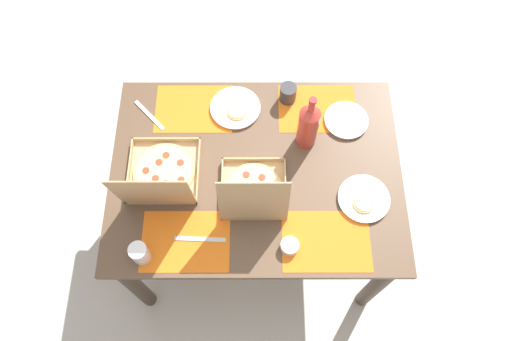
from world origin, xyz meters
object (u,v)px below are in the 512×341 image
condiment_bowl (290,246)px  pizza_box_corner_left (254,191)px  plate_near_right (236,108)px  soda_bottle (308,125)px  cup_dark (140,253)px  plate_near_left (346,120)px  cup_spare (288,93)px  pizza_box_edge_far (162,175)px  plate_far_left (364,199)px

condiment_bowl → pizza_box_corner_left: bearing=-57.4°
plate_near_right → condiment_bowl: bearing=109.1°
soda_bottle → cup_dark: 0.87m
plate_near_right → plate_near_left: 0.51m
pizza_box_corner_left → cup_spare: pizza_box_corner_left is taller
plate_near_right → condiment_bowl: size_ratio=3.13×
plate_near_left → cup_spare: bearing=-25.0°
pizza_box_edge_far → cup_dark: size_ratio=3.51×
cup_dark → plate_far_left: bearing=-165.0°
cup_dark → pizza_box_corner_left: bearing=-149.4°
cup_dark → cup_spare: bearing=-128.6°
pizza_box_edge_far → soda_bottle: (-0.62, -0.20, 0.08)m
pizza_box_edge_far → soda_bottle: size_ratio=1.09×
plate_near_left → cup_dark: bearing=36.1°
soda_bottle → plate_near_right: bearing=-27.4°
pizza_box_edge_far → plate_far_left: size_ratio=1.60×
plate_far_left → plate_near_right: bearing=-39.6°
pizza_box_corner_left → plate_near_left: (-0.42, -0.37, -0.04)m
pizza_box_edge_far → plate_near_right: size_ratio=1.51×
cup_spare → condiment_bowl: 0.72m
cup_dark → condiment_bowl: size_ratio=1.35×
pizza_box_edge_far → cup_spare: bearing=-142.4°
pizza_box_edge_far → plate_far_left: 0.86m
plate_far_left → soda_bottle: size_ratio=0.68×
cup_spare → plate_near_right: bearing=13.6°
plate_far_left → pizza_box_corner_left: bearing=-2.4°
pizza_box_corner_left → plate_far_left: pizza_box_corner_left is taller
pizza_box_corner_left → soda_bottle: soda_bottle is taller
pizza_box_corner_left → condiment_bowl: (-0.14, 0.23, -0.03)m
plate_near_right → plate_near_left: plate_near_right is taller
plate_far_left → cup_spare: bearing=-59.2°
pizza_box_corner_left → condiment_bowl: size_ratio=4.16×
cup_spare → soda_bottle: bearing=108.4°
plate_near_right → soda_bottle: soda_bottle is taller
condiment_bowl → soda_bottle: bearing=-100.0°
pizza_box_edge_far → cup_dark: 0.34m
plate_far_left → cup_dark: 0.94m
plate_near_right → soda_bottle: 0.38m
plate_far_left → soda_bottle: 0.39m
pizza_box_edge_far → pizza_box_corner_left: bearing=169.3°
plate_near_left → condiment_bowl: condiment_bowl is taller
condiment_bowl → cup_spare: bearing=-91.1°
pizza_box_edge_far → soda_bottle: bearing=-162.4°
plate_far_left → condiment_bowl: (0.32, 0.21, 0.01)m
cup_dark → condiment_bowl: cup_dark is taller
pizza_box_corner_left → cup_dark: 0.52m
cup_spare → pizza_box_edge_far: bearing=37.6°
pizza_box_corner_left → soda_bottle: (-0.23, -0.27, 0.08)m
plate_near_right → plate_far_left: bearing=140.4°
plate_near_right → cup_dark: 0.79m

